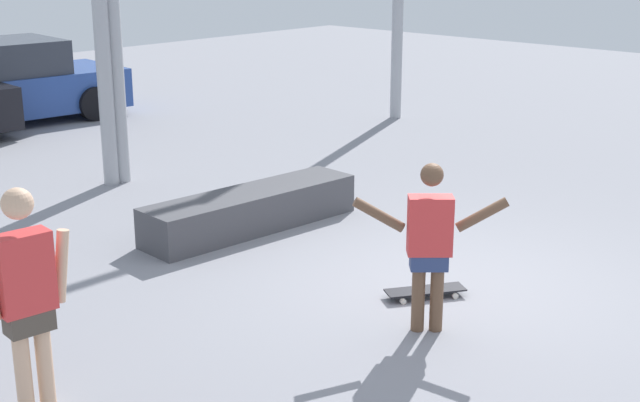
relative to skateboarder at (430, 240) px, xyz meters
The scene contains 6 objects.
ground_plane 1.30m from the skateboarder, 21.13° to the left, with size 36.00×36.00×0.00m, color gray.
skateboarder is the anchor object (origin of this frame).
skateboard 1.03m from the skateboarder, 37.26° to the left, with size 0.74×0.58×0.08m.
grind_box 3.25m from the skateboarder, 74.66° to the left, with size 2.67×0.64×0.44m, color #47474C.
parked_car_blue 10.85m from the skateboarder, 79.93° to the left, with size 4.28×2.28×1.45m.
bystander 3.18m from the skateboarder, 158.19° to the left, with size 0.69×0.22×1.64m.
Camera 1 is at (-6.63, -4.42, 3.22)m, focal length 50.00 mm.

